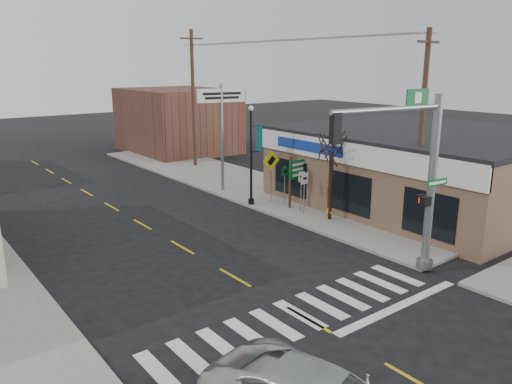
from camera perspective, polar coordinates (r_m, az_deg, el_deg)
ground at (r=16.26m, az=5.97°, el=-14.29°), size 140.00×140.00×0.00m
sidewalk_right at (r=30.96m, az=1.58°, el=0.02°), size 6.00×38.00×0.13m
center_line at (r=22.18m, az=-8.44°, el=-6.26°), size 0.12×56.00×0.01m
crosswalk at (r=16.51m, az=4.99°, el=-13.76°), size 11.00×2.20×0.01m
thrift_store at (r=29.90m, az=18.50°, el=2.55°), size 12.00×14.00×4.00m
bldg_distant_right at (r=46.10m, az=-8.98°, el=8.10°), size 8.00×10.00×5.60m
traffic_signal_pole at (r=18.80m, az=18.25°, el=2.68°), size 5.40×0.39×6.84m
guide_sign at (r=27.40m, az=4.99°, el=2.08°), size 1.60×0.13×2.80m
fire_hydrant at (r=25.56m, az=8.34°, el=-2.32°), size 0.20×0.20×0.64m
ped_crossing_sign at (r=28.05m, az=1.75°, el=2.86°), size 1.16×0.08×2.98m
lamp_post at (r=27.40m, az=-0.47°, el=5.05°), size 0.71×0.56×5.47m
dance_center_sign at (r=30.54m, az=-3.97°, el=9.29°), size 3.06×0.19×6.50m
bare_tree at (r=24.75m, az=8.71°, el=6.03°), size 2.61×2.61×5.22m
shrub_front at (r=25.05m, az=16.13°, el=-2.70°), size 1.37×1.37×1.03m
shrub_back at (r=27.32m, az=14.51°, el=-1.28°), size 1.24×1.24×0.93m
utility_pole_near at (r=23.65m, az=18.34°, el=6.54°), size 1.59×0.24×9.17m
utility_pole_far at (r=38.41m, az=-7.19°, el=10.66°), size 1.76×0.26×10.09m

